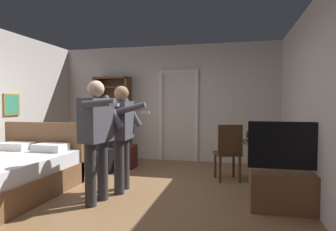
{
  "coord_description": "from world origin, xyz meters",
  "views": [
    {
      "loc": [
        1.58,
        -3.78,
        1.36
      ],
      "look_at": [
        0.62,
        0.3,
        1.17
      ],
      "focal_mm": 30.37,
      "sensor_mm": 36.0,
      "label": 1
    }
  ],
  "objects_px": {
    "bookshelf": "(113,116)",
    "suitcase_dark": "(124,156)",
    "wooden_chair": "(228,150)",
    "person_striped_shirt": "(122,130)",
    "bed": "(3,176)",
    "laptop": "(256,138)",
    "person_blue_shirt": "(97,132)",
    "tv_flatscreen": "(290,185)",
    "side_table": "(258,154)",
    "bottle_on_table": "(267,136)",
    "suitcase_small": "(104,159)"
  },
  "relations": [
    {
      "from": "bookshelf",
      "to": "suitcase_dark",
      "type": "distance_m",
      "value": 1.29
    },
    {
      "from": "wooden_chair",
      "to": "person_striped_shirt",
      "type": "height_order",
      "value": "person_striped_shirt"
    },
    {
      "from": "bed",
      "to": "laptop",
      "type": "bearing_deg",
      "value": 24.43
    },
    {
      "from": "person_blue_shirt",
      "to": "person_striped_shirt",
      "type": "xyz_separation_m",
      "value": [
        0.13,
        0.56,
        -0.03
      ]
    },
    {
      "from": "bed",
      "to": "tv_flatscreen",
      "type": "relative_size",
      "value": 1.81
    },
    {
      "from": "wooden_chair",
      "to": "person_striped_shirt",
      "type": "relative_size",
      "value": 0.61
    },
    {
      "from": "laptop",
      "to": "side_table",
      "type": "bearing_deg",
      "value": 50.37
    },
    {
      "from": "bottle_on_table",
      "to": "person_striped_shirt",
      "type": "distance_m",
      "value": 2.42
    },
    {
      "from": "person_blue_shirt",
      "to": "suitcase_dark",
      "type": "height_order",
      "value": "person_blue_shirt"
    },
    {
      "from": "suitcase_small",
      "to": "side_table",
      "type": "bearing_deg",
      "value": 13.12
    },
    {
      "from": "laptop",
      "to": "wooden_chair",
      "type": "relative_size",
      "value": 0.36
    },
    {
      "from": "tv_flatscreen",
      "to": "side_table",
      "type": "height_order",
      "value": "tv_flatscreen"
    },
    {
      "from": "bed",
      "to": "person_blue_shirt",
      "type": "relative_size",
      "value": 1.23
    },
    {
      "from": "side_table",
      "to": "wooden_chair",
      "type": "distance_m",
      "value": 0.52
    },
    {
      "from": "bookshelf",
      "to": "bottle_on_table",
      "type": "distance_m",
      "value": 3.66
    },
    {
      "from": "tv_flatscreen",
      "to": "bottle_on_table",
      "type": "xyz_separation_m",
      "value": [
        -0.14,
        1.26,
        0.47
      ]
    },
    {
      "from": "tv_flatscreen",
      "to": "wooden_chair",
      "type": "relative_size",
      "value": 1.14
    },
    {
      "from": "bed",
      "to": "bottle_on_table",
      "type": "distance_m",
      "value": 4.16
    },
    {
      "from": "bookshelf",
      "to": "side_table",
      "type": "height_order",
      "value": "bookshelf"
    },
    {
      "from": "person_blue_shirt",
      "to": "tv_flatscreen",
      "type": "bearing_deg",
      "value": 6.39
    },
    {
      "from": "bottle_on_table",
      "to": "person_striped_shirt",
      "type": "relative_size",
      "value": 0.15
    },
    {
      "from": "bookshelf",
      "to": "suitcase_small",
      "type": "relative_size",
      "value": 3.69
    },
    {
      "from": "laptop",
      "to": "tv_flatscreen",
      "type": "bearing_deg",
      "value": -76.54
    },
    {
      "from": "bed",
      "to": "bottle_on_table",
      "type": "bearing_deg",
      "value": 22.95
    },
    {
      "from": "bookshelf",
      "to": "wooden_chair",
      "type": "bearing_deg",
      "value": -26.38
    },
    {
      "from": "bookshelf",
      "to": "laptop",
      "type": "bearing_deg",
      "value": -21.76
    },
    {
      "from": "tv_flatscreen",
      "to": "side_table",
      "type": "bearing_deg",
      "value": 101.61
    },
    {
      "from": "tv_flatscreen",
      "to": "suitcase_dark",
      "type": "distance_m",
      "value": 3.44
    },
    {
      "from": "side_table",
      "to": "suitcase_small",
      "type": "distance_m",
      "value": 2.95
    },
    {
      "from": "wooden_chair",
      "to": "person_striped_shirt",
      "type": "bearing_deg",
      "value": -149.17
    },
    {
      "from": "laptop",
      "to": "suitcase_dark",
      "type": "distance_m",
      "value": 2.72
    },
    {
      "from": "side_table",
      "to": "laptop",
      "type": "height_order",
      "value": "laptop"
    },
    {
      "from": "side_table",
      "to": "suitcase_small",
      "type": "bearing_deg",
      "value": 178.94
    },
    {
      "from": "bed",
      "to": "suitcase_small",
      "type": "xyz_separation_m",
      "value": [
        0.73,
        1.75,
        -0.07
      ]
    },
    {
      "from": "bookshelf",
      "to": "side_table",
      "type": "distance_m",
      "value": 3.54
    },
    {
      "from": "bookshelf",
      "to": "tv_flatscreen",
      "type": "relative_size",
      "value": 1.75
    },
    {
      "from": "laptop",
      "to": "bottle_on_table",
      "type": "xyz_separation_m",
      "value": [
        0.18,
        -0.04,
        0.05
      ]
    },
    {
      "from": "laptop",
      "to": "wooden_chair",
      "type": "xyz_separation_m",
      "value": [
        -0.47,
        -0.08,
        -0.21
      ]
    },
    {
      "from": "bed",
      "to": "wooden_chair",
      "type": "xyz_separation_m",
      "value": [
        3.17,
        1.57,
        0.24
      ]
    },
    {
      "from": "laptop",
      "to": "person_striped_shirt",
      "type": "height_order",
      "value": "person_striped_shirt"
    },
    {
      "from": "laptop",
      "to": "person_blue_shirt",
      "type": "distance_m",
      "value": 2.69
    },
    {
      "from": "bottle_on_table",
      "to": "suitcase_dark",
      "type": "height_order",
      "value": "bottle_on_table"
    },
    {
      "from": "person_blue_shirt",
      "to": "suitcase_small",
      "type": "height_order",
      "value": "person_blue_shirt"
    },
    {
      "from": "person_striped_shirt",
      "to": "suitcase_dark",
      "type": "xyz_separation_m",
      "value": [
        -0.59,
        1.5,
        -0.7
      ]
    },
    {
      "from": "person_blue_shirt",
      "to": "person_striped_shirt",
      "type": "relative_size",
      "value": 1.03
    },
    {
      "from": "person_blue_shirt",
      "to": "suitcase_small",
      "type": "distance_m",
      "value": 1.97
    },
    {
      "from": "tv_flatscreen",
      "to": "wooden_chair",
      "type": "bearing_deg",
      "value": 122.51
    },
    {
      "from": "side_table",
      "to": "suitcase_dark",
      "type": "xyz_separation_m",
      "value": [
        -2.66,
        0.44,
        -0.24
      ]
    },
    {
      "from": "tv_flatscreen",
      "to": "bed",
      "type": "bearing_deg",
      "value": -174.96
    },
    {
      "from": "laptop",
      "to": "suitcase_dark",
      "type": "xyz_separation_m",
      "value": [
        -2.63,
        0.48,
        -0.52
      ]
    }
  ]
}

